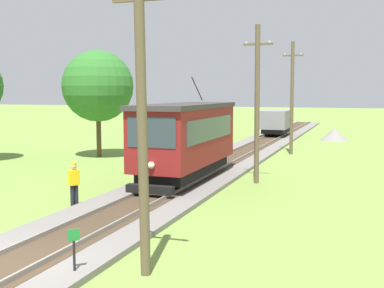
{
  "coord_description": "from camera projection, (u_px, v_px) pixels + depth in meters",
  "views": [
    {
      "loc": [
        8.01,
        -9.25,
        4.37
      ],
      "look_at": [
        0.72,
        11.32,
        2.04
      ],
      "focal_mm": 45.81,
      "sensor_mm": 36.0,
      "label": 1
    }
  ],
  "objects": [
    {
      "name": "ground_plane",
      "position": [
        7.0,
        274.0,
        11.79
      ],
      "size": [
        260.0,
        260.0,
        0.0
      ],
      "primitive_type": "plane",
      "color": "olive"
    },
    {
      "name": "track_ballast",
      "position": [
        7.0,
        270.0,
        11.78
      ],
      "size": [
        4.2,
        120.0,
        0.18
      ],
      "primitive_type": "cube",
      "color": "slate",
      "rests_on": "ground"
    },
    {
      "name": "sleeper_bed",
      "position": [
        7.0,
        267.0,
        11.77
      ],
      "size": [
        2.04,
        120.0,
        0.01
      ],
      "primitive_type": "cube",
      "color": "#423323",
      "rests_on": "track_ballast"
    },
    {
      "name": "rail_right",
      "position": [
        32.0,
        268.0,
        11.53
      ],
      "size": [
        0.07,
        120.0,
        0.14
      ],
      "primitive_type": "cube",
      "color": "gray",
      "rests_on": "track_ballast"
    },
    {
      "name": "red_tram",
      "position": [
        186.0,
        138.0,
        23.28
      ],
      "size": [
        2.6,
        8.54,
        4.79
      ],
      "color": "maroon",
      "rests_on": "rail_right"
    },
    {
      "name": "freight_car",
      "position": [
        276.0,
        121.0,
        46.89
      ],
      "size": [
        2.4,
        5.2,
        2.31
      ],
      "color": "slate",
      "rests_on": "rail_right"
    },
    {
      "name": "utility_pole_foreground",
      "position": [
        142.0,
        119.0,
        11.24
      ],
      "size": [
        1.4,
        0.49,
        7.33
      ],
      "color": "brown",
      "rests_on": "ground"
    },
    {
      "name": "utility_pole_near_tram",
      "position": [
        257.0,
        103.0,
        23.09
      ],
      "size": [
        1.4,
        0.38,
        7.49
      ],
      "color": "brown",
      "rests_on": "ground"
    },
    {
      "name": "utility_pole_mid",
      "position": [
        292.0,
        97.0,
        33.92
      ],
      "size": [
        1.4,
        0.48,
        7.8
      ],
      "color": "brown",
      "rests_on": "ground"
    },
    {
      "name": "trackside_signal_marker",
      "position": [
        74.0,
        250.0,
        11.48
      ],
      "size": [
        0.21,
        0.21,
        1.18
      ],
      "color": "black",
      "rests_on": "ground"
    },
    {
      "name": "gravel_pile",
      "position": [
        334.0,
        134.0,
        44.01
      ],
      "size": [
        2.55,
        2.55,
        1.12
      ],
      "primitive_type": "cone",
      "color": "gray",
      "rests_on": "ground"
    },
    {
      "name": "track_worker",
      "position": [
        74.0,
        182.0,
        18.51
      ],
      "size": [
        0.41,
        0.45,
        1.78
      ],
      "rotation": [
        0.0,
        0.0,
        2.55
      ],
      "color": "black",
      "rests_on": "ground"
    },
    {
      "name": "tree_left_far",
      "position": [
        98.0,
        86.0,
        32.48
      ],
      "size": [
        4.74,
        4.74,
        7.13
      ],
      "color": "#4C3823",
      "rests_on": "ground"
    }
  ]
}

